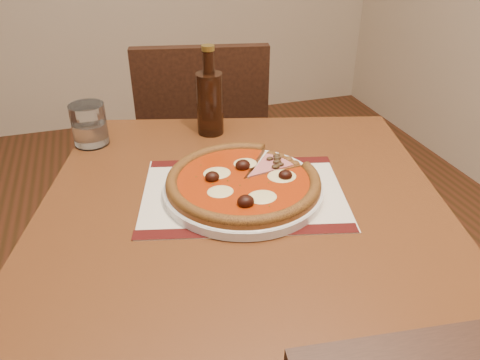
% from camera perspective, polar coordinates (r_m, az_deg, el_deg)
% --- Properties ---
extents(table, '(0.98, 0.98, 0.75)m').
position_cam_1_polar(table, '(1.00, 0.34, -7.05)').
color(table, brown).
rests_on(table, ground).
extents(chair_far, '(0.50, 0.50, 0.89)m').
position_cam_1_polar(chair_far, '(1.69, -4.48, 4.24)').
color(chair_far, black).
rests_on(chair_far, ground).
extents(placemat, '(0.46, 0.38, 0.00)m').
position_cam_1_polar(placemat, '(0.95, 0.40, -1.60)').
color(placemat, beige).
rests_on(placemat, table).
extents(plate, '(0.32, 0.32, 0.02)m').
position_cam_1_polar(plate, '(0.95, 0.40, -1.09)').
color(plate, white).
rests_on(plate, placemat).
extents(pizza, '(0.31, 0.31, 0.04)m').
position_cam_1_polar(pizza, '(0.94, 0.40, -0.07)').
color(pizza, brown).
rests_on(pizza, plate).
extents(ham_slice, '(0.13, 0.10, 0.02)m').
position_cam_1_polar(ham_slice, '(1.00, 3.44, 1.96)').
color(ham_slice, brown).
rests_on(ham_slice, plate).
extents(water_glass, '(0.08, 0.08, 0.10)m').
position_cam_1_polar(water_glass, '(1.19, -17.91, 6.45)').
color(water_glass, white).
rests_on(water_glass, table).
extents(bottle, '(0.07, 0.07, 0.22)m').
position_cam_1_polar(bottle, '(1.18, -3.71, 9.67)').
color(bottle, black).
rests_on(bottle, table).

